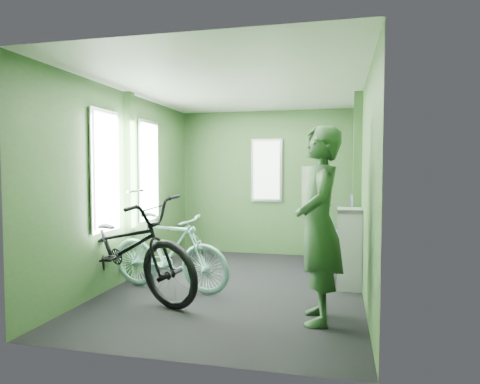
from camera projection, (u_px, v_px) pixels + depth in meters
The scene contains 6 objects.
room at pixel (236, 163), 4.96m from camera, with size 4.00×4.02×2.31m.
bicycle_black at pixel (123, 298), 4.53m from camera, with size 0.72×2.06×1.08m, color black.
bicycle_mint at pixel (168, 291), 4.79m from camera, with size 0.42×1.49×0.90m, color #7DBFB0.
passenger at pixel (319, 224), 3.80m from camera, with size 0.49×0.71×1.75m.
waste_box at pixel (349, 248), 4.92m from camera, with size 0.27×0.38×0.92m, color gray.
bench_seat at pixel (339, 244), 6.12m from camera, with size 0.54×0.95×0.99m.
Camera 1 is at (1.14, -4.79, 1.37)m, focal length 32.00 mm.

